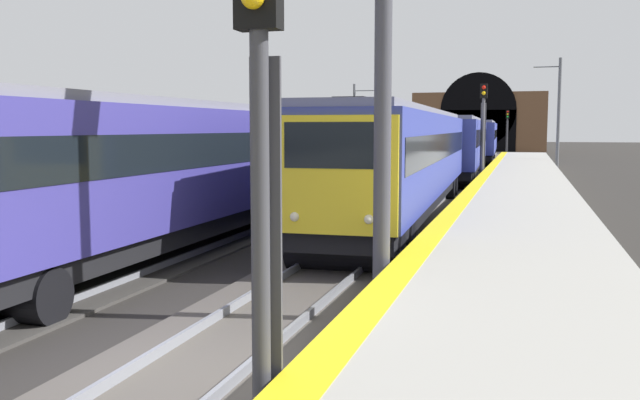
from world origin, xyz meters
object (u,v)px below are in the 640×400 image
object	(u,v)px
train_main_approaching	(459,144)
railway_signal_near	(261,175)
catenary_mast_far	(355,123)
catenary_mast_near	(558,115)
railway_signal_far	(507,128)
train_adjacent_platform	(351,147)
railway_signal_mid	(483,128)

from	to	relation	value
train_main_approaching	railway_signal_near	xyz separation A→B (m)	(-39.67, -1.93, 0.61)
catenary_mast_far	catenary_mast_near	bearing A→B (deg)	-120.69
railway_signal_far	train_main_approaching	bearing A→B (deg)	-2.64
train_adjacent_platform	catenary_mast_near	xyz separation A→B (m)	(16.19, -10.67, 1.85)
railway_signal_mid	catenary_mast_far	bearing A→B (deg)	-151.54
train_adjacent_platform	railway_signal_near	distance (m)	29.72
railway_signal_near	catenary_mast_far	xyz separation A→B (m)	(55.23, 12.59, 0.84)
railway_signal_mid	railway_signal_far	size ratio (longest dim) A/B	1.03
train_main_approaching	train_adjacent_platform	size ratio (longest dim) A/B	1.14
train_main_approaching	catenary_mast_far	world-z (taller)	catenary_mast_far
railway_signal_near	catenary_mast_far	world-z (taller)	catenary_mast_far
train_adjacent_platform	train_main_approaching	bearing A→B (deg)	-22.90
railway_signal_far	catenary_mast_near	distance (m)	36.58
railway_signal_near	railway_signal_far	distance (m)	81.53
train_adjacent_platform	railway_signal_far	xyz separation A→B (m)	(52.50, -6.39, 0.99)
railway_signal_mid	catenary_mast_near	bearing A→B (deg)	162.05
train_main_approaching	railway_signal_mid	size ratio (longest dim) A/B	11.51
train_main_approaching	railway_signal_near	size ratio (longest dim) A/B	13.28
railway_signal_mid	catenary_mast_near	distance (m)	13.91
catenary_mast_far	railway_signal_far	bearing A→B (deg)	-25.57
train_main_approaching	catenary_mast_far	size ratio (longest dim) A/B	8.94
railway_signal_far	catenary_mast_near	bearing A→B (deg)	6.72
train_adjacent_platform	railway_signal_far	bearing A→B (deg)	-7.11
railway_signal_far	railway_signal_near	bearing A→B (deg)	0.00
railway_signal_near	railway_signal_far	world-z (taller)	railway_signal_far
train_adjacent_platform	railway_signal_mid	world-z (taller)	railway_signal_mid
railway_signal_near	catenary_mast_far	size ratio (longest dim) A/B	0.67
train_main_approaching	train_adjacent_platform	world-z (taller)	train_adjacent_platform
railway_signal_mid	catenary_mast_near	xyz separation A→B (m)	(13.21, -4.28, 0.88)
railway_signal_mid	catenary_mast_far	size ratio (longest dim) A/B	0.78
train_main_approaching	catenary_mast_near	world-z (taller)	catenary_mast_near
railway_signal_mid	railway_signal_far	bearing A→B (deg)	-180.00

